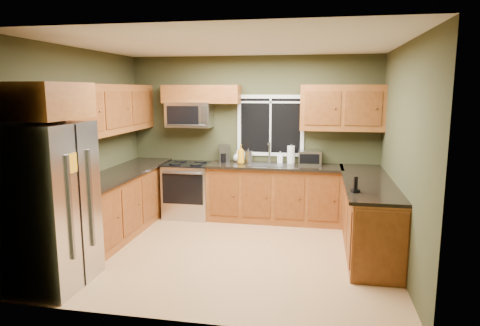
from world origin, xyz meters
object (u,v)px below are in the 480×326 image
(toaster_oven, at_px, (310,158))
(kettle, at_px, (248,156))
(microwave, at_px, (190,115))
(paper_towel_roll, at_px, (291,155))
(soap_bottle_a, at_px, (241,154))
(cordless_phone, at_px, (355,188))
(coffee_maker, at_px, (224,154))
(refrigerator, at_px, (50,206))
(range, at_px, (189,189))
(soap_bottle_c, at_px, (237,156))
(soap_bottle_b, at_px, (280,157))

(toaster_oven, distance_m, kettle, 1.02)
(microwave, xyz_separation_m, paper_towel_roll, (1.71, 0.07, -0.64))
(soap_bottle_a, xyz_separation_m, cordless_phone, (1.70, -1.72, -0.10))
(coffee_maker, xyz_separation_m, paper_towel_roll, (1.12, 0.04, 0.01))
(kettle, relative_size, soap_bottle_a, 0.77)
(refrigerator, relative_size, toaster_oven, 4.73)
(range, xyz_separation_m, cordless_phone, (2.60, -1.69, 0.53))
(kettle, bearing_deg, cordless_phone, -49.49)
(paper_towel_roll, relative_size, soap_bottle_c, 1.77)
(paper_towel_roll, relative_size, cordless_phone, 1.68)
(microwave, bearing_deg, cordless_phone, -35.11)
(refrigerator, xyz_separation_m, toaster_oven, (2.71, 2.92, 0.15))
(coffee_maker, bearing_deg, toaster_oven, -0.90)
(coffee_maker, distance_m, soap_bottle_b, 0.95)
(toaster_oven, xyz_separation_m, soap_bottle_c, (-1.22, 0.08, -0.02))
(paper_towel_roll, height_order, cordless_phone, paper_towel_roll)
(refrigerator, relative_size, soap_bottle_a, 5.77)
(soap_bottle_b, bearing_deg, coffee_maker, -176.32)
(microwave, distance_m, toaster_oven, 2.13)
(microwave, bearing_deg, toaster_oven, 0.31)
(toaster_oven, bearing_deg, refrigerator, -132.86)
(cordless_phone, bearing_deg, coffee_maker, 137.27)
(soap_bottle_c, bearing_deg, soap_bottle_a, -63.43)
(range, bearing_deg, coffee_maker, 16.18)
(range, height_order, microwave, microwave)
(soap_bottle_a, bearing_deg, refrigerator, -119.58)
(paper_towel_roll, bearing_deg, range, -172.98)
(soap_bottle_a, height_order, cordless_phone, soap_bottle_a)
(coffee_maker, bearing_deg, soap_bottle_c, 15.76)
(refrigerator, xyz_separation_m, paper_towel_roll, (2.40, 2.98, 0.18))
(cordless_phone, bearing_deg, paper_towel_roll, 115.12)
(toaster_oven, height_order, soap_bottle_b, toaster_oven)
(range, distance_m, microwave, 1.27)
(refrigerator, bearing_deg, toaster_oven, 47.14)
(toaster_oven, height_order, paper_towel_roll, paper_towel_roll)
(paper_towel_roll, bearing_deg, soap_bottle_a, -167.44)
(microwave, xyz_separation_m, toaster_oven, (2.02, 0.01, -0.68))
(refrigerator, xyz_separation_m, soap_bottle_c, (1.49, 3.00, 0.13))
(refrigerator, bearing_deg, microwave, 76.66)
(refrigerator, distance_m, range, 2.89)
(coffee_maker, distance_m, kettle, 0.42)
(range, bearing_deg, toaster_oven, 4.17)
(microwave, relative_size, cordless_phone, 4.00)
(refrigerator, relative_size, soap_bottle_c, 9.98)
(toaster_oven, bearing_deg, soap_bottle_c, 176.09)
(microwave, distance_m, kettle, 1.21)
(soap_bottle_a, bearing_deg, range, -178.07)
(toaster_oven, bearing_deg, microwave, -179.69)
(toaster_oven, relative_size, paper_towel_roll, 1.19)
(microwave, height_order, toaster_oven, microwave)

